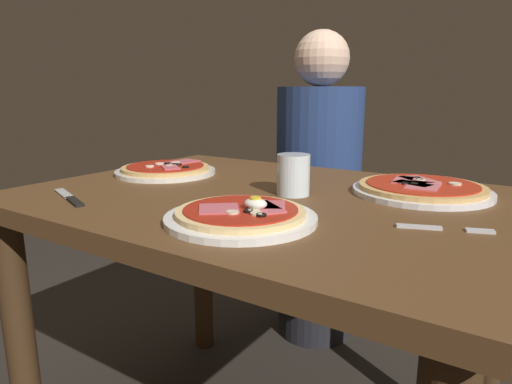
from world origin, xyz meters
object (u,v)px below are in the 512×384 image
object	(u,v)px
pizza_across_right	(166,170)
water_glass_near	(293,177)
diner_person	(318,198)
pizza_foreground	(241,215)
knife	(70,198)
dining_table	(261,243)
fork	(436,228)
pizza_across_left	(421,189)

from	to	relation	value
pizza_across_right	water_glass_near	size ratio (longest dim) A/B	3.04
diner_person	pizza_foreground	bearing A→B (deg)	106.80
diner_person	water_glass_near	bearing A→B (deg)	110.59
pizza_across_right	diner_person	distance (m)	0.67
diner_person	knife	bearing A→B (deg)	81.54
dining_table	fork	world-z (taller)	fork
fork	knife	bearing A→B (deg)	-163.50
water_glass_near	knife	distance (m)	0.50
pizza_across_right	diner_person	bearing A→B (deg)	73.09
water_glass_near	fork	world-z (taller)	water_glass_near
pizza_across_right	knife	bearing A→B (deg)	-82.41
pizza_across_left	fork	bearing A→B (deg)	-71.49
knife	diner_person	bearing A→B (deg)	81.54
water_glass_near	pizza_foreground	bearing A→B (deg)	-84.17
pizza_across_right	pizza_foreground	bearing A→B (deg)	-30.83
fork	diner_person	size ratio (longest dim) A/B	0.13
dining_table	diner_person	bearing A→B (deg)	104.42
pizza_across_left	dining_table	bearing A→B (deg)	-148.23
knife	dining_table	bearing A→B (deg)	41.84
pizza_across_left	pizza_foreground	bearing A→B (deg)	-118.12
water_glass_near	pizza_across_right	bearing A→B (deg)	175.70
pizza_foreground	pizza_across_left	distance (m)	0.46
pizza_foreground	pizza_across_right	distance (m)	0.53
water_glass_near	diner_person	size ratio (longest dim) A/B	0.08
pizza_across_right	fork	xyz separation A→B (m)	(0.76, -0.13, -0.01)
pizza_across_left	knife	bearing A→B (deg)	-142.85
pizza_across_right	diner_person	size ratio (longest dim) A/B	0.24
fork	pizza_across_left	bearing A→B (deg)	108.51
knife	diner_person	xyz separation A→B (m)	(0.14, 0.96, -0.17)
pizza_foreground	dining_table	bearing A→B (deg)	113.87
pizza_foreground	pizza_across_right	xyz separation A→B (m)	(-0.46, 0.27, -0.00)
pizza_across_left	pizza_across_right	distance (m)	0.69
fork	dining_table	bearing A→B (deg)	170.14
knife	diner_person	size ratio (longest dim) A/B	0.16
water_glass_near	dining_table	bearing A→B (deg)	-160.59
pizza_foreground	diner_person	world-z (taller)	diner_person
pizza_foreground	pizza_across_left	bearing A→B (deg)	61.88
dining_table	diner_person	world-z (taller)	diner_person
dining_table	pizza_across_right	distance (m)	0.39
dining_table	pizza_across_left	distance (m)	0.39
dining_table	pizza_foreground	distance (m)	0.27
water_glass_near	knife	bearing A→B (deg)	-141.48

